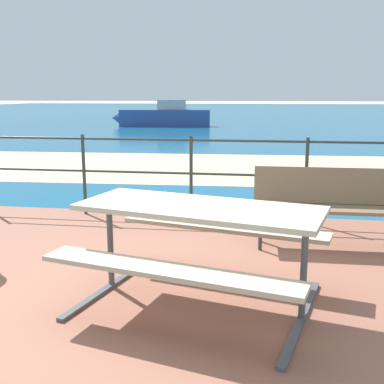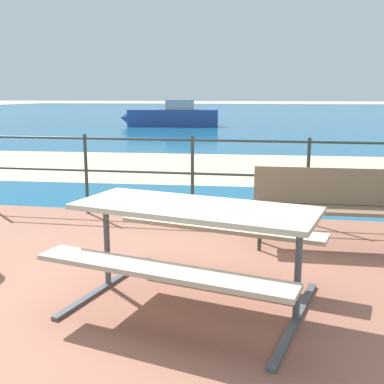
% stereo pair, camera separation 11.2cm
% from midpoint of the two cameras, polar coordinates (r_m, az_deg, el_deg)
% --- Properties ---
extents(ground_plane, '(240.00, 240.00, 0.00)m').
position_cam_midpoint_polar(ground_plane, '(4.15, -6.07, -12.21)').
color(ground_plane, beige).
extents(patio_paving, '(6.40, 5.20, 0.06)m').
position_cam_midpoint_polar(patio_paving, '(4.14, -6.08, -11.83)').
color(patio_paving, '#935B47').
rests_on(patio_paving, ground).
extents(sea_water, '(90.00, 90.00, 0.01)m').
position_cam_midpoint_polar(sea_water, '(43.71, 7.59, 9.41)').
color(sea_water, '#145B84').
rests_on(sea_water, ground).
extents(beach_strip, '(54.16, 7.15, 0.01)m').
position_cam_midpoint_polar(beach_strip, '(11.09, 3.53, 3.01)').
color(beach_strip, beige).
rests_on(beach_strip, ground).
extents(picnic_table, '(2.13, 1.81, 0.79)m').
position_cam_midpoint_polar(picnic_table, '(3.63, -0.03, -4.44)').
color(picnic_table, '#BCAD93').
rests_on(picnic_table, patio_paving).
extents(park_bench, '(1.52, 0.44, 0.85)m').
position_cam_midpoint_polar(park_bench, '(5.21, 15.21, -0.91)').
color(park_bench, '#7A6047').
rests_on(park_bench, patio_paving).
extents(railing_fence, '(5.94, 0.04, 1.10)m').
position_cam_midpoint_polar(railing_fence, '(6.17, -0.64, 3.08)').
color(railing_fence, '#2D3833').
rests_on(railing_fence, patio_paving).
extents(boat_mid, '(5.33, 1.58, 1.41)m').
position_cam_midpoint_polar(boat_mid, '(25.54, -3.62, 9.10)').
color(boat_mid, '#2D478C').
rests_on(boat_mid, sea_water).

